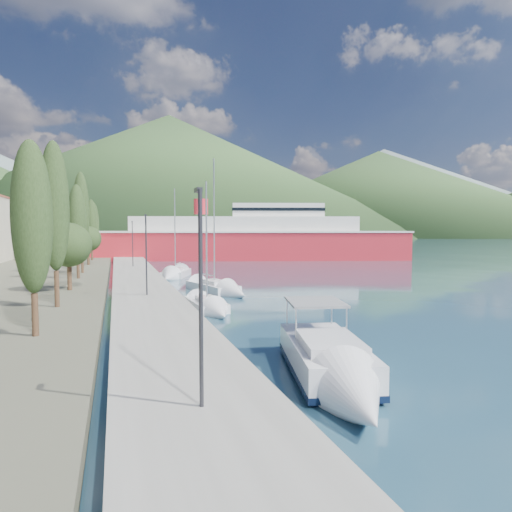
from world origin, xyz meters
name	(u,v)px	position (x,y,z in m)	size (l,w,h in m)	color
ground	(152,247)	(0.00, 120.00, 0.00)	(1400.00, 1400.00, 0.00)	#23475A
quay	(138,281)	(-9.00, 26.00, 0.40)	(5.00, 88.00, 0.80)	gray
hills_far	(218,182)	(138.59, 618.73, 77.39)	(1480.00, 900.00, 180.00)	slate
hills_near	(236,184)	(98.04, 372.50, 49.18)	(1010.00, 520.00, 115.00)	#345329
tree_row	(81,227)	(-14.85, 31.87, 5.95)	(3.67, 63.53, 11.63)	#47301E
lamp_posts	(145,250)	(-9.00, 14.60, 4.08)	(0.15, 48.16, 6.06)	#2D2D33
motor_cruiser	(335,373)	(-3.79, -6.53, 0.56)	(4.75, 9.52, 3.38)	black
sailboat_near	(212,309)	(-4.95, 8.58, 0.27)	(2.56, 7.03, 9.91)	silver
sailboat_mid	(224,290)	(-2.09, 16.75, 0.31)	(4.73, 9.40, 13.08)	silver
sailboat_far	(172,276)	(-4.90, 30.47, 0.32)	(5.19, 8.27, 11.60)	silver
ferry	(246,240)	(13.05, 59.67, 3.72)	(62.75, 29.81, 12.23)	red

